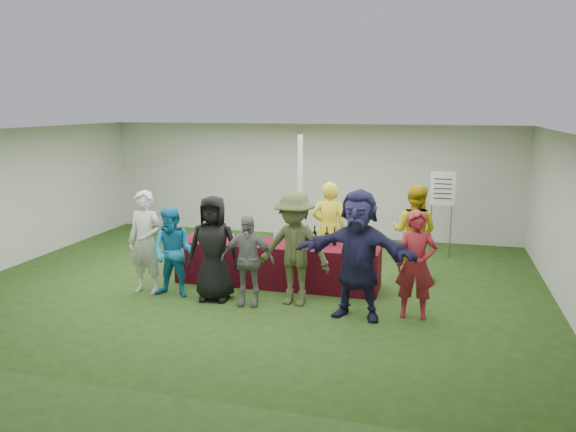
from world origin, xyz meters
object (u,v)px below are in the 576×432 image
(customer_4, at_px, (294,249))
(staff_back, at_px, (414,232))
(wine_list_sign, at_px, (442,195))
(customer_3, at_px, (247,260))
(serving_table, at_px, (277,264))
(customer_0, at_px, (146,242))
(customer_6, at_px, (416,265))
(customer_2, at_px, (213,248))
(dump_bucket, at_px, (364,247))
(customer_5, at_px, (358,254))
(customer_1, at_px, (173,252))
(staff_pourer, at_px, (329,229))

(customer_4, bearing_deg, staff_back, 52.46)
(wine_list_sign, xyz_separation_m, customer_3, (-2.96, -3.75, -0.58))
(serving_table, xyz_separation_m, customer_0, (-2.02, -0.97, 0.50))
(staff_back, distance_m, customer_0, 4.74)
(wine_list_sign, bearing_deg, staff_back, -105.86)
(staff_back, height_order, customer_0, same)
(wine_list_sign, distance_m, customer_6, 3.68)
(customer_3, distance_m, customer_4, 0.77)
(customer_2, bearing_deg, dump_bucket, 10.91)
(customer_4, height_order, customer_6, customer_4)
(dump_bucket, relative_size, customer_5, 0.14)
(wine_list_sign, distance_m, customer_3, 4.81)
(customer_1, distance_m, customer_5, 3.08)
(staff_back, bearing_deg, customer_6, 108.56)
(wine_list_sign, xyz_separation_m, staff_pourer, (-2.01, -1.87, -0.43))
(staff_back, distance_m, customer_4, 2.56)
(staff_back, bearing_deg, serving_table, 37.66)
(serving_table, height_order, customer_1, customer_1)
(customer_0, bearing_deg, dump_bucket, 15.22)
(dump_bucket, distance_m, customer_2, 2.47)
(staff_pourer, relative_size, staff_back, 1.01)
(serving_table, xyz_separation_m, wine_list_sign, (2.79, 2.64, 0.94))
(dump_bucket, xyz_separation_m, customer_4, (-1.02, -0.67, 0.07))
(staff_pourer, relative_size, customer_4, 0.97)
(customer_3, bearing_deg, customer_5, -8.98)
(customer_3, height_order, customer_5, customer_5)
(customer_6, bearing_deg, customer_1, 178.57)
(dump_bucket, xyz_separation_m, customer_1, (-3.04, -0.82, -0.09))
(customer_0, height_order, customer_1, customer_0)
(customer_6, bearing_deg, dump_bucket, 136.30)
(customer_1, xyz_separation_m, customer_6, (3.91, 0.06, 0.06))
(staff_pourer, distance_m, customer_2, 2.37)
(staff_back, xyz_separation_m, customer_5, (-0.72, -2.16, 0.10))
(dump_bucket, xyz_separation_m, wine_list_sign, (1.23, 2.86, 0.48))
(staff_back, height_order, customer_2, staff_back)
(customer_3, xyz_separation_m, customer_4, (0.71, 0.21, 0.18))
(customer_4, relative_size, customer_5, 0.94)
(staff_pourer, bearing_deg, dump_bucket, 122.21)
(serving_table, relative_size, staff_pourer, 2.03)
(serving_table, height_order, dump_bucket, dump_bucket)
(serving_table, distance_m, customer_2, 1.37)
(wine_list_sign, xyz_separation_m, customer_1, (-4.27, -3.69, -0.56))
(staff_back, xyz_separation_m, customer_2, (-3.09, -1.97, -0.01))
(wine_list_sign, xyz_separation_m, customer_6, (-0.36, -3.63, -0.50))
(customer_1, bearing_deg, customer_3, -2.30)
(dump_bucket, bearing_deg, staff_pourer, 128.34)
(wine_list_sign, distance_m, customer_0, 6.03)
(dump_bucket, height_order, wine_list_sign, wine_list_sign)
(customer_1, xyz_separation_m, customer_2, (0.70, 0.03, 0.11))
(staff_pourer, distance_m, customer_3, 2.11)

